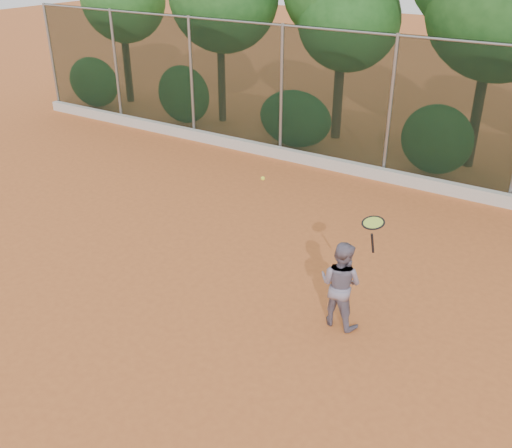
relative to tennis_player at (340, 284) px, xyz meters
The scene contains 6 objects.
ground 1.97m from the tennis_player, 151.81° to the right, with size 80.00×80.00×0.00m, color #C9662F.
concrete_curb 6.20m from the tennis_player, 105.16° to the left, with size 24.00×0.20×0.30m, color beige.
tennis_player is the anchor object (origin of this frame).
chainlink_fence 6.45m from the tennis_player, 104.73° to the left, with size 24.09×0.09×3.50m.
tennis_racket 1.28m from the tennis_player, 14.70° to the right, with size 0.40×0.40×0.56m.
tennis_ball_in_flight 2.13m from the tennis_player, 164.61° to the left, with size 0.07×0.07×0.07m.
Camera 1 is at (4.44, -6.02, 5.47)m, focal length 40.00 mm.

